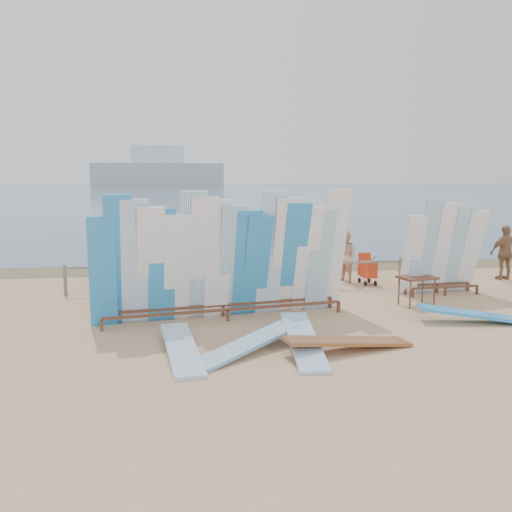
{
  "coord_description": "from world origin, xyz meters",
  "views": [
    {
      "loc": [
        -2.52,
        -12.77,
        3.38
      ],
      "look_at": [
        -0.64,
        1.89,
        1.21
      ],
      "focal_mm": 38.0,
      "sensor_mm": 36.0,
      "label": 1
    }
  ],
  "objects": [
    {
      "name": "beachgoer_extra_0",
      "position": [
        6.42,
        5.79,
        0.86
      ],
      "size": [
        1.15,
        1.04,
        1.71
      ],
      "primitive_type": "imported",
      "rotation": [
        0.0,
        0.0,
        3.81
      ],
      "color": "tan",
      "rests_on": "ground"
    },
    {
      "name": "flat_board_e",
      "position": [
        -1.36,
        -2.67,
        0.0
      ],
      "size": [
        2.43,
        2.16,
        0.35
      ],
      "primitive_type": "cube",
      "rotation": [
        0.1,
        0.0,
        -0.87
      ],
      "color": "white",
      "rests_on": "ground"
    },
    {
      "name": "flat_board_c",
      "position": [
        0.57,
        -2.84,
        0.0
      ],
      "size": [
        2.75,
        1.18,
        0.38
      ],
      "primitive_type": "cube",
      "rotation": [
        0.12,
        0.0,
        1.81
      ],
      "color": "brown",
      "rests_on": "ground"
    },
    {
      "name": "ground",
      "position": [
        0.0,
        0.0,
        0.0
      ],
      "size": [
        160.0,
        160.0,
        0.0
      ],
      "primitive_type": "plane",
      "color": "tan",
      "rests_on": "ground"
    },
    {
      "name": "beachgoer_8",
      "position": [
        2.51,
        3.91,
        0.84
      ],
      "size": [
        0.69,
        0.91,
        1.68
      ],
      "primitive_type": "imported",
      "rotation": [
        0.0,
        0.0,
        5.14
      ],
      "color": "beige",
      "rests_on": "ground"
    },
    {
      "name": "beachgoer_5",
      "position": [
        0.84,
        6.81,
        0.83
      ],
      "size": [
        1.17,
        1.58,
        1.65
      ],
      "primitive_type": "imported",
      "rotation": [
        0.0,
        0.0,
        5.21
      ],
      "color": "beige",
      "rests_on": "ground"
    },
    {
      "name": "beachgoer_1",
      "position": [
        -3.44,
        4.85,
        0.94
      ],
      "size": [
        0.73,
        0.77,
        1.89
      ],
      "primitive_type": "imported",
      "rotation": [
        0.0,
        0.0,
        2.27
      ],
      "color": "#8C6042",
      "rests_on": "ground"
    },
    {
      "name": "fence",
      "position": [
        0.0,
        3.0,
        0.63
      ],
      "size": [
        12.08,
        0.08,
        0.9
      ],
      "color": "#7B715D",
      "rests_on": "ground"
    },
    {
      "name": "side_surfboard_rack",
      "position": [
        4.78,
        1.82,
        1.25
      ],
      "size": [
        2.44,
        0.93,
        2.78
      ],
      "rotation": [
        0.0,
        0.0,
        0.08
      ],
      "color": "brown",
      "rests_on": "ground"
    },
    {
      "name": "wet_sand_strip",
      "position": [
        0.0,
        7.2,
        0.0
      ],
      "size": [
        40.0,
        2.6,
        0.01
      ],
      "primitive_type": "cube",
      "color": "brown",
      "rests_on": "ground"
    },
    {
      "name": "beachgoer_0",
      "position": [
        -4.12,
        3.77,
        0.88
      ],
      "size": [
        0.95,
        0.65,
        1.77
      ],
      "primitive_type": "imported",
      "rotation": [
        0.0,
        0.0,
        2.84
      ],
      "color": "tan",
      "rests_on": "ground"
    },
    {
      "name": "beach_chair_right",
      "position": [
        0.18,
        3.87,
        0.24
      ],
      "size": [
        0.57,
        0.59,
        0.81
      ],
      "rotation": [
        0.0,
        0.0,
        0.12
      ],
      "color": "red",
      "rests_on": "ground"
    },
    {
      "name": "beachgoer_2",
      "position": [
        -0.85,
        3.8,
        0.93
      ],
      "size": [
        0.58,
        0.97,
        1.86
      ],
      "primitive_type": "imported",
      "rotation": [
        0.0,
        0.0,
        4.55
      ],
      "color": "beige",
      "rests_on": "ground"
    },
    {
      "name": "beachgoer_extra_1",
      "position": [
        -4.83,
        6.82,
        0.91
      ],
      "size": [
        0.79,
        1.16,
        1.82
      ],
      "primitive_type": "imported",
      "rotation": [
        0.0,
        0.0,
        5.05
      ],
      "color": "#8C6042",
      "rests_on": "ground"
    },
    {
      "name": "ocean",
      "position": [
        0.0,
        128.0,
        0.0
      ],
      "size": [
        320.0,
        240.0,
        0.02
      ],
      "primitive_type": "cube",
      "color": "#405A73",
      "rests_on": "ground"
    },
    {
      "name": "flat_board_d",
      "position": [
        4.17,
        -1.22,
        0.0
      ],
      "size": [
        2.75,
        1.12,
        0.38
      ],
      "primitive_type": "cube",
      "rotation": [
        0.12,
        0.0,
        1.36
      ],
      "color": "#2887CC",
      "rests_on": "ground"
    },
    {
      "name": "beachgoer_4",
      "position": [
        -1.73,
        5.33,
        0.89
      ],
      "size": [
        1.09,
        1.01,
        1.77
      ],
      "primitive_type": "imported",
      "rotation": [
        0.0,
        0.0,
        2.45
      ],
      "color": "#8C6042",
      "rests_on": "ground"
    },
    {
      "name": "vendor_table",
      "position": [
        3.49,
        0.62,
        0.41
      ],
      "size": [
        1.06,
        0.86,
        1.24
      ],
      "rotation": [
        0.0,
        0.0,
        0.24
      ],
      "color": "brown",
      "rests_on": "ground"
    },
    {
      "name": "main_surfboard_rack",
      "position": [
        -1.64,
        -0.11,
        1.38
      ],
      "size": [
        6.23,
        1.78,
        3.1
      ],
      "rotation": [
        0.0,
        0.0,
        0.17
      ],
      "color": "brown",
      "rests_on": "ground"
    },
    {
      "name": "beach_chair_left",
      "position": [
        0.9,
        3.51,
        0.24
      ],
      "size": [
        0.6,
        0.62,
        0.84
      ],
      "rotation": [
        0.0,
        0.0,
        -0.15
      ],
      "color": "red",
      "rests_on": "ground"
    },
    {
      "name": "flat_board_a",
      "position": [
        -2.67,
        -2.68,
        0.0
      ],
      "size": [
        0.91,
        2.75,
        0.26
      ],
      "primitive_type": "cube",
      "rotation": [
        0.07,
        0.0,
        0.13
      ],
      "color": "#8FB7E5",
      "rests_on": "ground"
    },
    {
      "name": "flat_board_b",
      "position": [
        -0.3,
        -2.72,
        0.0
      ],
      "size": [
        0.68,
        2.71,
        0.43
      ],
      "primitive_type": "cube",
      "rotation": [
        0.13,
        0.0,
        -0.05
      ],
      "color": "#8FB7E5",
      "rests_on": "ground"
    },
    {
      "name": "beachgoer_6",
      "position": [
        0.87,
        3.83,
        0.84
      ],
      "size": [
        0.91,
        0.73,
        1.68
      ],
      "primitive_type": "imported",
      "rotation": [
        0.0,
        0.0,
        3.62
      ],
      "color": "tan",
      "rests_on": "ground"
    },
    {
      "name": "stroller",
      "position": [
        3.13,
        3.52,
        0.39
      ],
      "size": [
        0.52,
        0.73,
        0.97
      ],
      "rotation": [
        0.0,
        0.0,
        0.05
      ],
      "color": "red",
      "rests_on": "ground"
    },
    {
      "name": "distant_ship",
      "position": [
        -12.0,
        180.0,
        5.31
      ],
      "size": [
        45.0,
        8.0,
        14.0
      ],
      "color": "#999EA3",
      "rests_on": "ocean"
    },
    {
      "name": "beachgoer_9",
      "position": [
        6.98,
        5.97,
        0.87
      ],
      "size": [
        0.86,
        1.21,
        1.74
      ],
      "primitive_type": "imported",
      "rotation": [
        0.0,
        0.0,
        5.11
      ],
      "color": "tan",
      "rests_on": "ground"
    },
    {
      "name": "beachgoer_10",
      "position": [
        7.88,
        3.69,
        0.9
      ],
      "size": [
        1.06,
        0.46,
        1.8
      ],
      "primitive_type": "imported",
      "rotation": [
        0.0,
        0.0,
        3.15
      ],
      "color": "#8C6042",
      "rests_on": "ground"
    },
    {
      "name": "beachgoer_3",
      "position": [
        -2.54,
        5.92,
        0.79
      ],
      "size": [
        0.64,
        1.09,
        1.58
      ],
      "primitive_type": "imported",
      "rotation": [
        0.0,
        0.0,
        1.8
      ],
      "color": "tan",
      "rests_on": "ground"
    },
    {
      "name": "beachgoer_11",
      "position": [
        -4.31,
        6.69,
        0.9
      ],
      "size": [
        1.75,
        1.15,
        1.8
      ],
      "primitive_type": "imported",
      "rotation": [
        0.0,
        0.0,
        5.88
      ],
      "color": "beige",
      "rests_on": "ground"
    }
  ]
}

